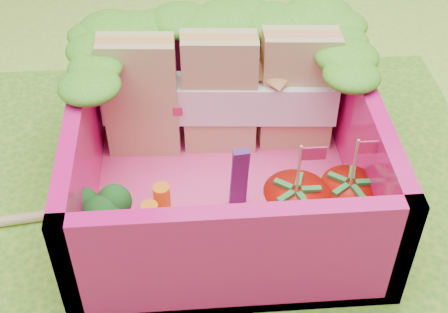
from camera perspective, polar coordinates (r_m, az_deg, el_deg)
name	(u,v)px	position (r m, az deg, el deg)	size (l,w,h in m)	color
ground	(226,228)	(2.83, 0.21, -6.57)	(14.00, 14.00, 0.00)	#8ABE35
placemat	(226,226)	(2.82, 0.21, -6.37)	(2.60, 2.60, 0.03)	#4D9722
bento_floor	(225,193)	(2.91, 0.05, -3.31)	(1.30, 1.30, 0.05)	#FF4191
bento_box	(225,152)	(2.74, 0.05, 0.39)	(1.30, 1.30, 0.55)	#DE1272
lettuce_ruffle	(217,30)	(2.94, -0.65, 11.50)	(1.43, 0.77, 0.11)	#328818
sandwich_stack	(221,95)	(2.95, -0.31, 5.68)	(1.11, 0.25, 0.61)	tan
broccoli	(103,218)	(2.55, -11.04, -5.55)	(0.34, 0.34, 0.27)	#61A851
carrot_sticks	(158,219)	(2.59, -6.08, -5.68)	(0.12, 0.14, 0.28)	orange
purple_wedges	(239,178)	(2.67, 1.42, -1.97)	(0.08, 0.04, 0.38)	#481856
strawberry_left	(294,213)	(2.61, 6.42, -5.19)	(0.27, 0.27, 0.51)	red
strawberry_right	(347,204)	(2.70, 11.16, -4.27)	(0.24, 0.24, 0.48)	red
snap_peas	(305,212)	(2.78, 7.45, -5.07)	(0.56, 0.63, 0.05)	green
chopsticks	(9,220)	(2.95, -19.06, -5.55)	(2.42, 0.37, 0.04)	tan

